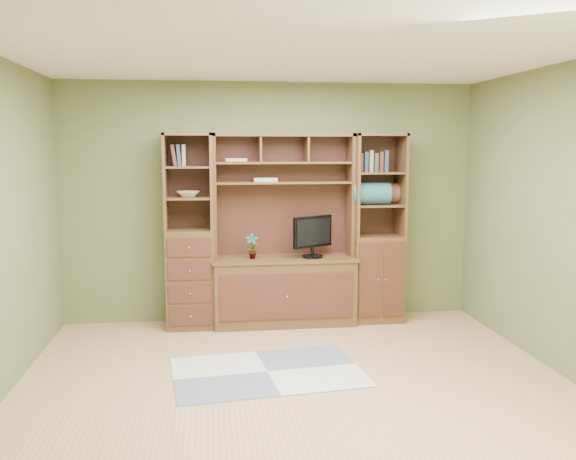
{
  "coord_description": "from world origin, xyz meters",
  "views": [
    {
      "loc": [
        -0.66,
        -4.65,
        1.9
      ],
      "look_at": [
        0.09,
        1.2,
        1.1
      ],
      "focal_mm": 38.0,
      "sensor_mm": 36.0,
      "label": 1
    }
  ],
  "objects": [
    {
      "name": "rug",
      "position": [
        -0.2,
        0.3,
        0.01
      ],
      "size": [
        1.69,
        1.23,
        0.01
      ],
      "primitive_type": "cube",
      "rotation": [
        0.0,
        0.0,
        0.11
      ],
      "color": "#9CA0A1",
      "rests_on": "ground"
    },
    {
      "name": "magazines",
      "position": [
        -0.07,
        1.82,
        1.56
      ],
      "size": [
        0.25,
        0.18,
        0.04
      ],
      "primitive_type": "cube",
      "color": "beige",
      "rests_on": "center_hutch"
    },
    {
      "name": "right_tower",
      "position": [
        1.14,
        1.77,
        1.02
      ],
      "size": [
        0.55,
        0.45,
        2.05
      ],
      "primitive_type": "cube",
      "color": "#53361D",
      "rests_on": "ground"
    },
    {
      "name": "bowl",
      "position": [
        -0.89,
        1.77,
        1.42
      ],
      "size": [
        0.24,
        0.24,
        0.06
      ],
      "primitive_type": "imported",
      "color": "beige",
      "rests_on": "left_tower"
    },
    {
      "name": "monitor",
      "position": [
        0.42,
        1.7,
        1.04
      ],
      "size": [
        0.55,
        0.44,
        0.61
      ],
      "primitive_type": "cube",
      "rotation": [
        0.0,
        0.0,
        0.51
      ],
      "color": "black",
      "rests_on": "center_hutch"
    },
    {
      "name": "blanket_teal",
      "position": [
        1.05,
        1.73,
        1.41
      ],
      "size": [
        0.41,
        0.24,
        0.24
      ],
      "primitive_type": "cube",
      "color": "#275867",
      "rests_on": "right_tower"
    },
    {
      "name": "blanket_red",
      "position": [
        1.25,
        1.85,
        1.4
      ],
      "size": [
        0.4,
        0.22,
        0.22
      ],
      "primitive_type": "cube",
      "color": "brown",
      "rests_on": "right_tower"
    },
    {
      "name": "room",
      "position": [
        0.0,
        0.0,
        1.3
      ],
      "size": [
        4.6,
        4.1,
        2.64
      ],
      "color": "tan",
      "rests_on": "ground"
    },
    {
      "name": "orchid",
      "position": [
        -0.23,
        1.7,
        0.86
      ],
      "size": [
        0.14,
        0.1,
        0.27
      ],
      "primitive_type": "imported",
      "color": "#AF503B",
      "rests_on": "center_hutch"
    },
    {
      "name": "center_hutch",
      "position": [
        0.12,
        1.73,
        1.02
      ],
      "size": [
        1.54,
        0.53,
        2.05
      ],
      "primitive_type": "cube",
      "color": "#53361D",
      "rests_on": "ground"
    },
    {
      "name": "left_tower",
      "position": [
        -0.88,
        1.77,
        1.02
      ],
      "size": [
        0.5,
        0.45,
        2.05
      ],
      "primitive_type": "cube",
      "color": "#53361D",
      "rests_on": "ground"
    }
  ]
}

